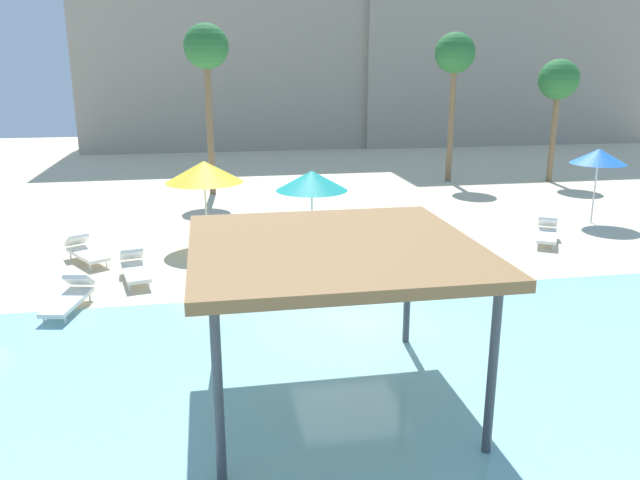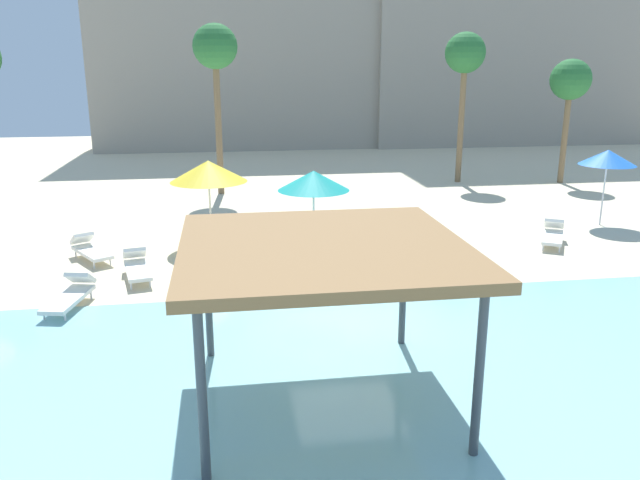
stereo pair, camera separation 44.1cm
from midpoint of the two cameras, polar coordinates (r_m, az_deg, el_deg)
ground_plane at (r=14.54m, az=1.87°, el=-6.99°), size 80.00×80.00×0.00m
lagoon_water at (r=10.06m, az=8.47°, el=-18.24°), size 44.00×13.50×0.04m
shade_pavilion at (r=10.15m, az=-0.04°, el=-1.11°), size 4.60×4.60×2.83m
beach_umbrella_yellow_0 at (r=19.95m, az=-11.13°, el=6.12°), size 2.42×2.42×2.72m
beach_umbrella_blue_1 at (r=24.53m, az=23.56°, el=6.99°), size 1.94×1.94×2.71m
beach_umbrella_teal_4 at (r=17.33m, az=-1.49°, el=5.41°), size 2.00×2.00×2.79m
lounge_chair_0 at (r=21.59m, az=19.40°, el=0.65°), size 1.47×1.94×0.74m
lounge_chair_1 at (r=19.67m, az=-21.20°, el=-0.94°), size 1.51×1.93×0.74m
lounge_chair_2 at (r=16.01m, az=-22.55°, el=-4.80°), size 0.98×1.98×0.74m
lounge_chair_3 at (r=17.63m, az=-17.21°, el=-2.44°), size 0.98×1.98×0.74m
lounge_chair_6 at (r=16.42m, az=-4.54°, el=-3.09°), size 0.80×1.95×0.74m
palm_tree_0 at (r=28.01m, az=-10.77°, el=16.51°), size 1.90×1.90×7.29m
palm_tree_2 at (r=31.38m, az=11.76°, el=15.98°), size 1.90×1.90×7.08m
palm_tree_3 at (r=32.65m, az=20.51°, el=13.31°), size 1.90×1.90×5.87m
hotel_block_0 at (r=47.59m, az=-7.43°, el=18.12°), size 21.78×10.75×15.43m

